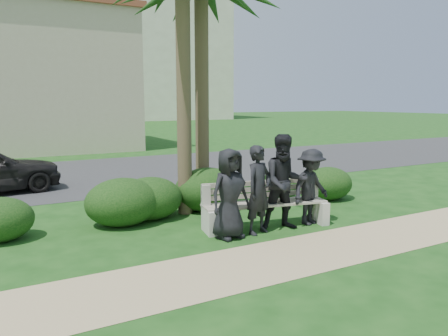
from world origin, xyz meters
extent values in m
plane|color=#164213|center=(0.00, 0.00, 0.00)|extent=(160.00, 160.00, 0.00)
cube|color=tan|center=(0.00, -1.80, 0.00)|extent=(30.00, 1.60, 0.01)
cube|color=#2D2D30|center=(0.00, 8.00, 0.00)|extent=(160.00, 8.00, 0.01)
cube|color=#BAB18B|center=(-1.00, 18.00, 3.50)|extent=(8.00, 8.00, 7.00)
cube|color=brown|center=(-1.00, 18.00, 7.15)|extent=(8.40, 8.40, 0.30)
cube|color=beige|center=(14.00, 55.00, 10.00)|extent=(26.00, 18.00, 20.00)
cube|color=gray|center=(0.59, -0.25, 0.48)|extent=(2.61, 1.07, 0.04)
cube|color=gray|center=(0.59, 0.01, 0.74)|extent=(2.51, 0.54, 0.30)
cube|color=beige|center=(-0.60, -0.25, 0.23)|extent=(0.28, 0.61, 0.47)
cube|color=beige|center=(1.78, -0.25, 0.23)|extent=(0.28, 0.61, 0.47)
imported|color=black|center=(-0.39, -0.47, 0.84)|extent=(0.88, 0.64, 1.67)
imported|color=black|center=(0.24, -0.49, 0.85)|extent=(0.71, 0.57, 1.70)
imported|color=black|center=(0.85, -0.48, 0.94)|extent=(1.09, 0.96, 1.88)
imported|color=black|center=(1.52, -0.48, 0.78)|extent=(1.11, 0.79, 1.56)
ellipsoid|color=black|center=(-1.86, 1.38, 0.50)|extent=(1.53, 1.26, 1.00)
ellipsoid|color=black|center=(-1.21, 1.54, 0.47)|extent=(1.43, 1.18, 0.93)
ellipsoid|color=black|center=(0.22, 1.64, 0.51)|extent=(1.57, 1.29, 1.02)
ellipsoid|color=black|center=(2.27, 1.65, 0.37)|extent=(1.14, 0.94, 0.75)
ellipsoid|color=black|center=(3.44, 1.10, 0.43)|extent=(1.33, 1.10, 0.87)
cylinder|color=brown|center=(-0.36, 1.60, 2.70)|extent=(0.32, 0.32, 5.40)
cylinder|color=brown|center=(0.29, 2.02, 2.66)|extent=(0.32, 0.32, 5.31)
camera|label=1|loc=(-4.29, -7.24, 2.51)|focal=35.00mm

